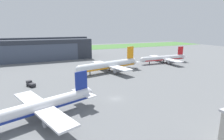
# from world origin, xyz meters

# --- Properties ---
(ground_plane) EXTENTS (440.00, 440.00, 0.00)m
(ground_plane) POSITION_xyz_m (0.00, 0.00, 0.00)
(ground_plane) COLOR slate
(grass_field_strip) EXTENTS (440.00, 56.00, 0.08)m
(grass_field_strip) POSITION_xyz_m (0.00, 176.57, 0.04)
(grass_field_strip) COLOR #487938
(grass_field_strip) RESTS_ON ground_plane
(maintenance_hangar) EXTENTS (99.51, 33.95, 17.50)m
(maintenance_hangar) POSITION_xyz_m (-29.03, 105.99, 8.29)
(maintenance_hangar) COLOR #2D333D
(maintenance_hangar) RESTS_ON ground_plane
(airliner_near_left) EXTENTS (34.83, 31.37, 11.68)m
(airliner_near_left) POSITION_xyz_m (-25.93, -5.42, 3.85)
(airliner_near_left) COLOR white
(airliner_near_left) RESTS_ON ground_plane
(airliner_far_right) EXTENTS (41.67, 32.57, 13.75)m
(airliner_far_right) POSITION_xyz_m (14.82, 39.25, 3.93)
(airliner_far_right) COLOR silver
(airliner_far_right) RESTS_ON ground_plane
(airliner_far_left) EXTENTS (39.35, 32.37, 11.39)m
(airliner_far_left) POSITION_xyz_m (62.50, 48.46, 3.44)
(airliner_far_left) COLOR silver
(airliner_far_left) RESTS_ON ground_plane
(stair_truck) EXTENTS (3.93, 5.32, 2.38)m
(stair_truck) POSITION_xyz_m (-27.69, 28.53, 1.16)
(stair_truck) COLOR #2D2D33
(stair_truck) RESTS_ON ground_plane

